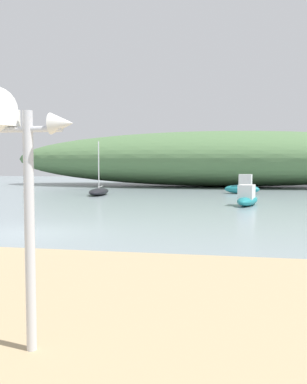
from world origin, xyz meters
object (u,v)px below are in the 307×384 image
mast_structure (3,130)px  sailboat_mid_channel (99,191)px  motorboat_far_left (243,187)px  motorboat_inner_mooring (247,198)px

mast_structure → sailboat_mid_channel: sailboat_mid_channel is taller
motorboat_far_left → motorboat_inner_mooring: size_ratio=0.82×
mast_structure → motorboat_inner_mooring: mast_structure is taller
motorboat_inner_mooring → sailboat_mid_channel: bearing=150.3°
mast_structure → motorboat_inner_mooring: 20.97m
mast_structure → motorboat_inner_mooring: (3.28, 20.57, -2.39)m
mast_structure → motorboat_far_left: bearing=84.0°
motorboat_inner_mooring → sailboat_mid_channel: 12.49m
motorboat_far_left → motorboat_inner_mooring: (0.12, -9.64, -0.12)m
mast_structure → motorboat_far_left: size_ratio=1.09×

